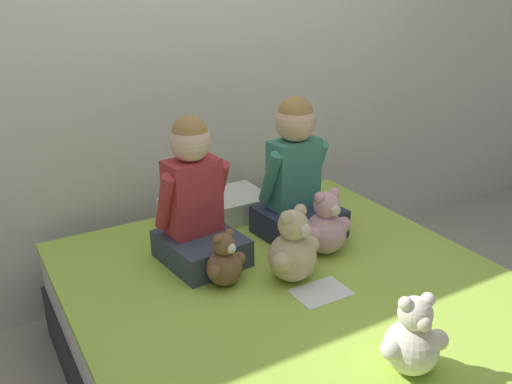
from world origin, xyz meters
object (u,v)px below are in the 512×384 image
object	(u,v)px
child_on_left	(195,202)
pillow_at_headboard	(215,208)
child_on_right	(296,178)
teddy_bear_held_by_left_child	(225,262)
bed	(302,343)
sign_card	(321,292)
teddy_bear_held_by_right_child	(326,227)
teddy_bear_at_foot_of_bed	(412,340)
teddy_bear_between_children	(293,250)

from	to	relation	value
child_on_left	pillow_at_headboard	world-z (taller)	child_on_left
child_on_right	teddy_bear_held_by_left_child	world-z (taller)	child_on_right
child_on_left	teddy_bear_held_by_left_child	distance (m)	0.29
bed	sign_card	xyz separation A→B (m)	(0.05, -0.04, 0.24)
teddy_bear_held_by_right_child	pillow_at_headboard	distance (m)	0.60
teddy_bear_held_by_right_child	sign_card	distance (m)	0.35
teddy_bear_held_by_left_child	sign_card	distance (m)	0.38
bed	child_on_right	distance (m)	0.72
teddy_bear_held_by_left_child	teddy_bear_at_foot_of_bed	world-z (taller)	teddy_bear_at_foot_of_bed
pillow_at_headboard	teddy_bear_at_foot_of_bed	bearing A→B (deg)	-88.94
bed	sign_card	size ratio (longest dim) A/B	8.86
teddy_bear_held_by_right_child	teddy_bear_at_foot_of_bed	xyz separation A→B (m)	(-0.23, -0.73, -0.01)
child_on_right	sign_card	size ratio (longest dim) A/B	3.02
bed	teddy_bear_between_children	distance (m)	0.38
child_on_left	sign_card	xyz separation A→B (m)	(0.29, -0.48, -0.25)
child_on_left	teddy_bear_held_by_left_child	bearing A→B (deg)	-95.95
bed	teddy_bear_between_children	bearing A→B (deg)	83.01
teddy_bear_held_by_right_child	teddy_bear_between_children	size ratio (longest dim) A/B	0.94
teddy_bear_between_children	pillow_at_headboard	world-z (taller)	teddy_bear_between_children
teddy_bear_held_by_left_child	teddy_bear_between_children	world-z (taller)	teddy_bear_between_children
child_on_right	teddy_bear_held_by_right_child	bearing A→B (deg)	-94.71
teddy_bear_held_by_right_child	teddy_bear_at_foot_of_bed	world-z (taller)	teddy_bear_held_by_right_child
teddy_bear_between_children	sign_card	world-z (taller)	teddy_bear_between_children
teddy_bear_at_foot_of_bed	pillow_at_headboard	bearing A→B (deg)	104.04
teddy_bear_between_children	sign_card	distance (m)	0.19
child_on_left	teddy_bear_at_foot_of_bed	size ratio (longest dim) A/B	2.31
bed	teddy_bear_held_by_left_child	xyz separation A→B (m)	(-0.23, 0.20, 0.33)
teddy_bear_between_children	pillow_at_headboard	size ratio (longest dim) A/B	0.61
child_on_left	teddy_bear_at_foot_of_bed	bearing A→B (deg)	-81.78
child_on_right	pillow_at_headboard	world-z (taller)	child_on_right
child_on_left	child_on_right	xyz separation A→B (m)	(0.49, -0.00, 0.01)
teddy_bear_between_children	teddy_bear_at_foot_of_bed	world-z (taller)	teddy_bear_between_children
teddy_bear_held_by_left_child	teddy_bear_at_foot_of_bed	xyz separation A→B (m)	(0.26, -0.72, 0.02)
teddy_bear_between_children	teddy_bear_at_foot_of_bed	bearing A→B (deg)	-107.61
bed	child_on_left	size ratio (longest dim) A/B	3.04
teddy_bear_at_foot_of_bed	child_on_left	bearing A→B (deg)	118.17
teddy_bear_at_foot_of_bed	sign_card	distance (m)	0.49
child_on_left	teddy_bear_between_children	bearing A→B (deg)	-60.95
bed	teddy_bear_held_by_left_child	world-z (taller)	teddy_bear_held_by_left_child
teddy_bear_between_children	sign_card	size ratio (longest dim) A/B	1.45
pillow_at_headboard	child_on_right	bearing A→B (deg)	-51.15
child_on_left	teddy_bear_held_by_left_child	size ratio (longest dim) A/B	2.73
teddy_bear_at_foot_of_bed	pillow_at_headboard	xyz separation A→B (m)	(-0.02, 1.28, -0.06)
child_on_left	pillow_at_headboard	distance (m)	0.44
teddy_bear_between_children	teddy_bear_at_foot_of_bed	distance (m)	0.62
bed	teddy_bear_at_foot_of_bed	distance (m)	0.63
teddy_bear_between_children	pillow_at_headboard	bearing A→B (deg)	72.40
child_on_left	sign_card	bearing A→B (deg)	-66.21
child_on_right	teddy_bear_held_by_right_child	xyz separation A→B (m)	(0.00, -0.23, -0.15)
teddy_bear_held_by_right_child	sign_card	bearing A→B (deg)	-134.09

